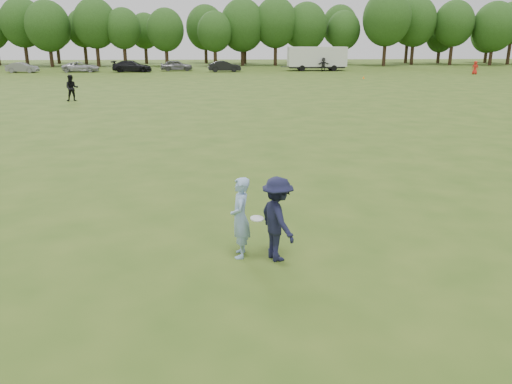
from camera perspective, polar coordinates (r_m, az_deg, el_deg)
ground at (r=10.80m, az=-4.22°, el=-6.47°), size 200.00×200.00×0.00m
thrower at (r=10.13m, az=-1.80°, el=-2.94°), size 0.43×0.63×1.68m
defender at (r=9.99m, az=2.48°, el=-3.10°), size 1.01×1.28×1.73m
player_far_a at (r=38.61m, az=-20.30°, el=11.08°), size 1.01×0.85×1.85m
player_far_c at (r=69.54m, az=23.76°, el=12.87°), size 0.95×0.89×1.63m
player_far_d at (r=70.36m, az=7.72°, el=14.24°), size 1.75×0.77×1.82m
car_b at (r=73.79m, az=-25.14°, el=12.75°), size 4.00×1.47×1.31m
car_c at (r=72.32m, az=-19.34°, el=13.34°), size 4.80×2.26×1.33m
car_d at (r=70.40m, az=-13.98°, el=13.77°), size 5.22×2.26×1.50m
car_e at (r=71.70m, az=-9.08°, el=14.10°), size 4.54×2.22×1.49m
car_f at (r=68.98m, az=-3.63°, el=14.13°), size 4.48×2.02×1.43m
field_cone at (r=58.21m, az=12.20°, el=12.68°), size 0.28×0.28×0.30m
disc_in_play at (r=9.90m, az=0.12°, el=-3.05°), size 0.32×0.32×0.07m
cargo_trailer at (r=71.81m, az=6.97°, el=15.01°), size 9.00×2.75×3.20m
treeline at (r=86.85m, az=-1.62°, el=18.44°), size 130.35×18.39×11.74m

